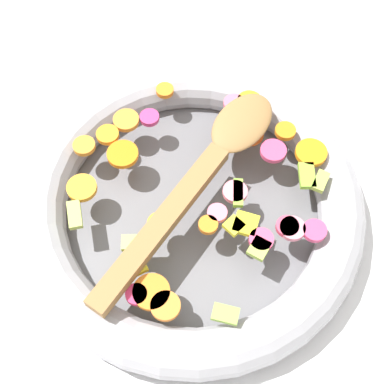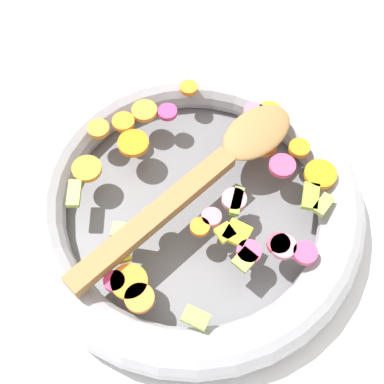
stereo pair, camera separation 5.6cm
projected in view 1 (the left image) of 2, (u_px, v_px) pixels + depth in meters
The scene contains 4 objects.
ground_plane at pixel (192, 214), 0.60m from camera, with size 4.00×4.00×0.00m, color silver.
skillet at pixel (192, 204), 0.59m from camera, with size 0.37×0.37×0.05m.
chopped_vegetables at pixel (204, 188), 0.56m from camera, with size 0.30×0.29×0.01m.
wooden_spoon at pixel (206, 168), 0.56m from camera, with size 0.23×0.25×0.01m.
Camera 1 is at (0.27, -0.06, 0.54)m, focal length 50.00 mm.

